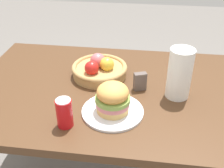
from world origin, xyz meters
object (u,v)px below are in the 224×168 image
plate (113,111)px  fruit_basket (99,69)px  paper_towel_roll (180,74)px  sandwich (113,98)px  napkin_holder (140,81)px  soda_can (64,113)px

plate → fruit_basket: (-0.11, 0.30, 0.04)m
paper_towel_roll → sandwich: bearing=-149.1°
plate → napkin_holder: size_ratio=2.99×
sandwich → soda_can: size_ratio=1.19×
soda_can → paper_towel_roll: (0.46, 0.28, 0.06)m
soda_can → paper_towel_roll: paper_towel_roll is taller
plate → fruit_basket: 0.32m
soda_can → paper_towel_roll: size_ratio=0.53×
paper_towel_roll → napkin_holder: bearing=170.3°
fruit_basket → paper_towel_roll: size_ratio=1.21×
soda_can → sandwich: bearing=30.8°
soda_can → fruit_basket: size_ratio=0.43×
fruit_basket → napkin_holder: (0.22, -0.10, 0.00)m
fruit_basket → napkin_holder: fruit_basket is taller
plate → paper_towel_roll: bearing=30.9°
sandwich → soda_can: bearing=-149.2°
paper_towel_roll → napkin_holder: size_ratio=2.67×
sandwich → paper_towel_roll: size_ratio=0.63×
soda_can → napkin_holder: soda_can is taller
plate → paper_towel_roll: size_ratio=1.12×
fruit_basket → napkin_holder: 0.24m
soda_can → napkin_holder: (0.29, 0.31, -0.02)m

